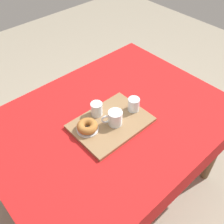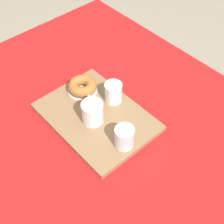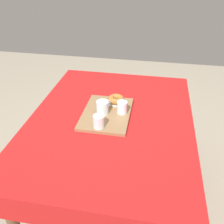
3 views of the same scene
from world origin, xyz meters
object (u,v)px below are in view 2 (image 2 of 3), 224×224
object	(u,v)px
dining_table	(109,134)
tea_mug_left	(92,112)
water_glass_far	(113,93)
donut_plate_left	(83,90)
serving_tray	(96,117)
water_glass_near	(124,138)
sugar_donut_left	(82,86)

from	to	relation	value
dining_table	tea_mug_left	world-z (taller)	tea_mug_left
water_glass_far	donut_plate_left	world-z (taller)	water_glass_far
water_glass_far	serving_tray	bearing A→B (deg)	-80.25
water_glass_near	serving_tray	bearing A→B (deg)	175.36
sugar_donut_left	dining_table	bearing A→B (deg)	-2.12
water_glass_far	water_glass_near	bearing A→B (deg)	-31.97
tea_mug_left	water_glass_near	bearing A→B (deg)	3.70
dining_table	water_glass_near	xyz separation A→B (m)	(0.13, -0.05, 0.15)
donut_plate_left	water_glass_far	bearing A→B (deg)	27.31
tea_mug_left	water_glass_far	size ratio (longest dim) A/B	1.42
dining_table	water_glass_near	distance (m)	0.21
dining_table	donut_plate_left	world-z (taller)	donut_plate_left
serving_tray	dining_table	bearing A→B (deg)	46.58
serving_tray	sugar_donut_left	size ratio (longest dim) A/B	3.72
water_glass_near	water_glass_far	world-z (taller)	same
dining_table	sugar_donut_left	bearing A→B (deg)	177.88
dining_table	tea_mug_left	xyz separation A→B (m)	(-0.02, -0.06, 0.16)
donut_plate_left	serving_tray	bearing A→B (deg)	-17.14
dining_table	sugar_donut_left	distance (m)	0.22
dining_table	water_glass_far	xyz separation A→B (m)	(-0.05, 0.07, 0.15)
water_glass_near	sugar_donut_left	distance (m)	0.31
serving_tray	donut_plate_left	distance (m)	0.14
dining_table	water_glass_far	bearing A→B (deg)	127.37
dining_table	tea_mug_left	size ratio (longest dim) A/B	12.34
tea_mug_left	water_glass_near	size ratio (longest dim) A/B	1.42
water_glass_far	sugar_donut_left	bearing A→B (deg)	-152.69
tea_mug_left	donut_plate_left	size ratio (longest dim) A/B	0.94
water_glass_far	sugar_donut_left	world-z (taller)	water_glass_far
water_glass_near	water_glass_far	xyz separation A→B (m)	(-0.19, 0.12, 0.00)
serving_tray	water_glass_near	distance (m)	0.17
donut_plate_left	sugar_donut_left	world-z (taller)	sugar_donut_left
tea_mug_left	sugar_donut_left	bearing A→B (deg)	155.48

